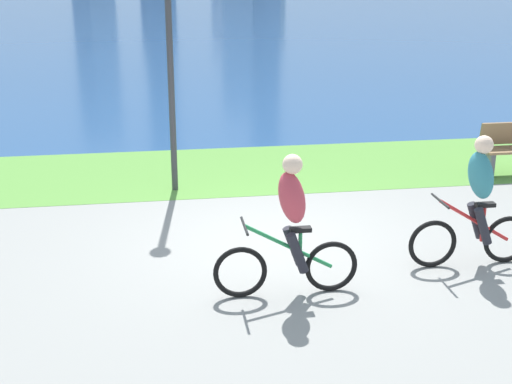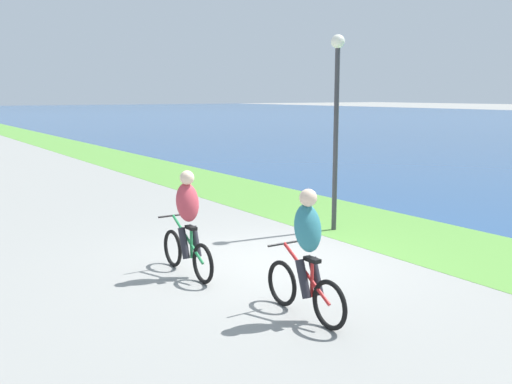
# 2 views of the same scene
# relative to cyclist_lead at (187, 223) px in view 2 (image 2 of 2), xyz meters

# --- Properties ---
(ground_plane) EXTENTS (300.00, 300.00, 0.00)m
(ground_plane) POSITION_rel_cyclist_lead_xyz_m (0.13, 1.46, -0.83)
(ground_plane) COLOR gray
(grass_strip_bayside) EXTENTS (120.00, 2.96, 0.01)m
(grass_strip_bayside) POSITION_rel_cyclist_lead_xyz_m (0.13, 4.90, -0.83)
(grass_strip_bayside) COLOR #59933D
(grass_strip_bayside) RESTS_ON ground
(cyclist_lead) EXTENTS (1.66, 0.52, 1.65)m
(cyclist_lead) POSITION_rel_cyclist_lead_xyz_m (0.00, 0.00, 0.00)
(cyclist_lead) COLOR black
(cyclist_lead) RESTS_ON ground
(cyclist_trailing) EXTENTS (1.59, 0.52, 1.65)m
(cyclist_trailing) POSITION_rel_cyclist_lead_xyz_m (2.40, 0.45, 0.00)
(cyclist_trailing) COLOR black
(cyclist_trailing) RESTS_ON ground
(lamppost_tall) EXTENTS (0.28, 0.28, 3.97)m
(lamppost_tall) POSITION_rel_cyclist_lead_xyz_m (-1.13, 3.95, 1.76)
(lamppost_tall) COLOR #38383D
(lamppost_tall) RESTS_ON ground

